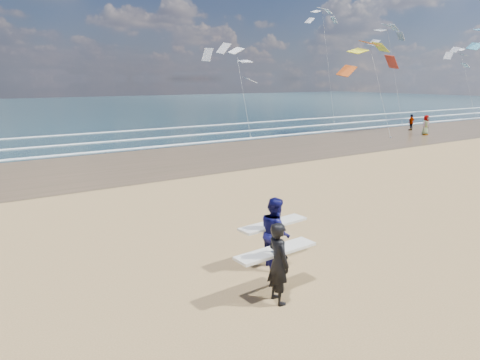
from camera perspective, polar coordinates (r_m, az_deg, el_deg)
wet_sand_strip at (r=36.36m, az=10.49°, el=5.01°), size 220.00×12.00×0.01m
ocean at (r=83.98m, az=-16.02°, el=9.34°), size 220.00×100.00×0.02m
foam_breakers at (r=44.16m, az=1.42°, el=6.72°), size 220.00×11.70×0.05m
surfer_near at (r=10.16m, az=5.10°, el=-10.77°), size 2.23×1.05×1.97m
surfer_far at (r=11.95m, az=4.70°, el=-6.94°), size 2.23×1.28×2.00m
beachgoer_0 at (r=43.84m, az=23.52°, el=6.73°), size 0.98×0.71×1.85m
beachgoer_1 at (r=47.27m, az=21.88°, el=7.14°), size 0.95×0.41×1.61m
kite_0 at (r=42.72m, az=17.57°, el=13.93°), size 7.50×4.93×9.84m
kite_1 at (r=40.84m, az=0.11°, el=13.29°), size 6.19×4.78×8.94m
kite_2 at (r=54.04m, az=19.72°, el=14.28°), size 5.66×4.72×12.34m
kite_4 at (r=74.10m, az=27.84°, el=12.47°), size 5.98×4.76×10.63m
kite_5 at (r=55.05m, az=11.56°, el=15.60°), size 4.87×4.64×14.50m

